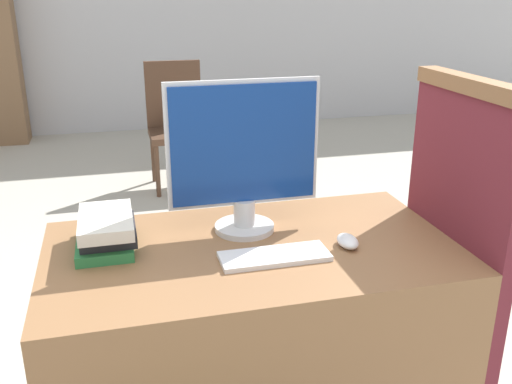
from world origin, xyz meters
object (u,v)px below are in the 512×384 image
keyboard (275,256)px  book_stack (106,231)px  monitor (244,156)px  mouse (348,241)px  far_chair (176,119)px

keyboard → book_stack: size_ratio=1.22×
monitor → book_stack: monitor is taller
mouse → book_stack: (-0.75, 0.18, 0.04)m
mouse → far_chair: (-0.21, 2.92, -0.23)m
monitor → far_chair: size_ratio=0.53×
book_stack → far_chair: 2.80m
monitor → keyboard: 0.36m
keyboard → far_chair: bearing=89.2°
far_chair → mouse: bearing=-46.0°
keyboard → far_chair: 2.95m
monitor → mouse: monitor is taller
mouse → book_stack: book_stack is taller
monitor → mouse: 0.44m
book_stack → far_chair: size_ratio=0.28×
monitor → keyboard: bearing=-80.6°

